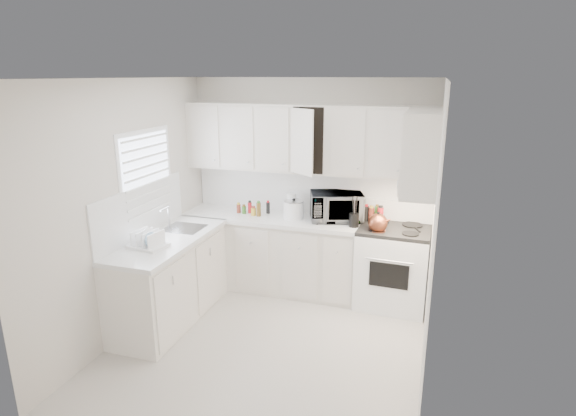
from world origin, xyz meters
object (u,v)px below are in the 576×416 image
at_px(stove, 393,256).
at_px(dish_rack, 147,238).
at_px(rice_cooker, 294,208).
at_px(utensil_crock, 354,211).
at_px(microwave, 336,203).
at_px(tea_kettle, 378,222).

height_order(stove, dish_rack, stove).
relative_size(rice_cooker, dish_rack, 0.69).
xyz_separation_m(stove, utensil_crock, (-0.46, -0.08, 0.53)).
bearing_deg(utensil_crock, stove, 9.24).
distance_m(rice_cooker, utensil_crock, 0.76).
height_order(microwave, rice_cooker, microwave).
xyz_separation_m(microwave, dish_rack, (-1.63, -1.48, -0.11)).
height_order(tea_kettle, dish_rack, tea_kettle).
height_order(tea_kettle, microwave, microwave).
distance_m(stove, utensil_crock, 0.70).
bearing_deg(dish_rack, microwave, 50.07).
bearing_deg(rice_cooker, dish_rack, -114.74).
relative_size(tea_kettle, utensil_crock, 0.72).
bearing_deg(utensil_crock, rice_cooker, 171.73).
relative_size(stove, microwave, 2.02).
relative_size(microwave, dish_rack, 1.68).
bearing_deg(rice_cooker, utensil_crock, 5.92).
bearing_deg(microwave, utensil_crock, -57.45).
bearing_deg(utensil_crock, dish_rack, -145.67).
xyz_separation_m(stove, dish_rack, (-2.34, -1.36, 0.44)).
distance_m(stove, tea_kettle, 0.51).
xyz_separation_m(microwave, rice_cooker, (-0.50, -0.09, -0.08)).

